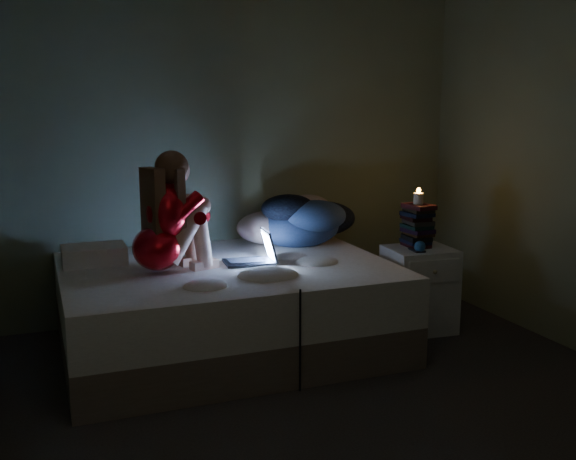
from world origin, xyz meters
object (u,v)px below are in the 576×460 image
candle (418,199)px  bed (227,307)px  phone (418,250)px  laptop (249,246)px  nightstand (419,289)px  woman (156,213)px

candle → bed: bearing=176.9°
bed → phone: 1.38m
bed → laptop: (0.15, -0.02, 0.41)m
laptop → phone: 1.20m
bed → phone: phone is taller
nightstand → phone: bearing=-128.1°
bed → candle: candle is taller
bed → phone: bearing=-8.9°
bed → woman: (-0.46, -0.08, 0.67)m
phone → candle: bearing=63.1°
laptop → phone: (1.18, -0.18, -0.08)m
nightstand → laptop: bearing=179.3°
laptop → candle: 1.28m
woman → candle: (1.86, -0.00, -0.01)m
woman → laptop: bearing=-12.9°
laptop → nightstand: size_ratio=0.55×
candle → laptop: bearing=177.6°
woman → laptop: 0.67m
bed → candle: 1.55m
bed → laptop: 0.43m
phone → laptop: bearing=173.1°
bed → woman: woman is taller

